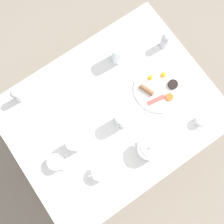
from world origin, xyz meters
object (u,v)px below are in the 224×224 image
wine_glass_spare (75,144)px  knife_by_plate (81,105)px  creamer_jug (201,120)px  spoon_for_tea (81,204)px  teacup_with_saucer_left (57,162)px  teapot_near (149,148)px  water_glass_tall (123,119)px  breakfast_plate (159,87)px  fork_by_plate (38,115)px  water_glass_short (118,53)px  fork_spare (138,38)px  salt_grinder (165,40)px  pepper_grinder (17,96)px  teacup_with_saucer_right (100,172)px

wine_glass_spare → knife_by_plate: (-0.17, 0.14, -0.06)m
creamer_jug → spoon_for_tea: 0.77m
teacup_with_saucer_left → creamer_jug: teacup_with_saucer_left is taller
teapot_near → water_glass_tall: water_glass_tall is taller
breakfast_plate → wine_glass_spare: 0.56m
fork_by_plate → knife_by_plate: bearing=69.7°
teacup_with_saucer_left → spoon_for_tea: 0.25m
water_glass_short → creamer_jug: bearing=15.9°
teacup_with_saucer_left → fork_spare: size_ratio=0.90×
creamer_jug → spoon_for_tea: bearing=-90.6°
wine_glass_spare → salt_grinder: 0.76m
wine_glass_spare → fork_spare: (-0.32, 0.64, -0.06)m
breakfast_plate → wine_glass_spare: (0.00, -0.56, 0.05)m
water_glass_short → knife_by_plate: size_ratio=0.64×
pepper_grinder → fork_by_plate: 0.15m
creamer_jug → pepper_grinder: size_ratio=0.66×
water_glass_tall → salt_grinder: (-0.23, 0.45, -0.01)m
teapot_near → teacup_with_saucer_left: bearing=18.1°
water_glass_short → pepper_grinder: bearing=-101.0°
creamer_jug → knife_by_plate: size_ratio=0.35×
breakfast_plate → water_glass_tall: bearing=-82.3°
spoon_for_tea → teapot_near: bearing=94.0°
pepper_grinder → salt_grinder: 0.87m
breakfast_plate → knife_by_plate: size_ratio=1.30×
water_glass_tall → salt_grinder: size_ratio=1.17×
salt_grinder → knife_by_plate: size_ratio=0.53×
salt_grinder → spoon_for_tea: size_ratio=0.79×
water_glass_tall → knife_by_plate: (-0.20, -0.13, -0.07)m
breakfast_plate → fork_spare: (-0.32, 0.08, -0.01)m
teapot_near → wine_glass_spare: (-0.24, -0.30, 0.02)m
water_glass_short → wine_glass_spare: 0.55m
knife_by_plate → breakfast_plate: bearing=68.0°
teacup_with_saucer_right → fork_spare: size_ratio=0.90×
water_glass_tall → wine_glass_spare: bearing=-97.0°
teacup_with_saucer_left → spoon_for_tea: size_ratio=0.87×
teacup_with_saucer_left → fork_by_plate: bearing=170.6°
water_glass_short → salt_grinder: (0.08, 0.26, -0.01)m
breakfast_plate → spoon_for_tea: (0.27, -0.71, -0.01)m
water_glass_short → teacup_with_saucer_left: bearing=-63.2°
pepper_grinder → knife_by_plate: pepper_grinder is taller
water_glass_tall → fork_spare: bearing=134.5°
water_glass_short → fork_spare: size_ratio=0.97×
creamer_jug → fork_spare: size_ratio=0.53×
breakfast_plate → fork_by_plate: 0.69m
spoon_for_tea → fork_spare: same height
salt_grinder → water_glass_tall: bearing=-62.9°
fork_by_plate → fork_spare: size_ratio=1.02×
water_glass_tall → spoon_for_tea: 0.49m
fork_by_plate → salt_grinder: bearing=85.9°
creamer_jug → salt_grinder: size_ratio=0.66×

